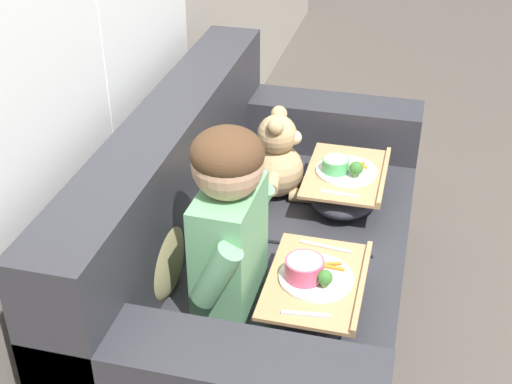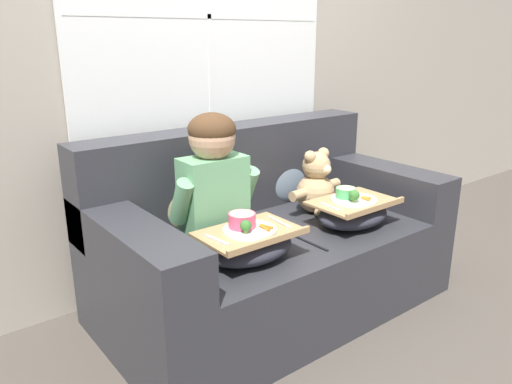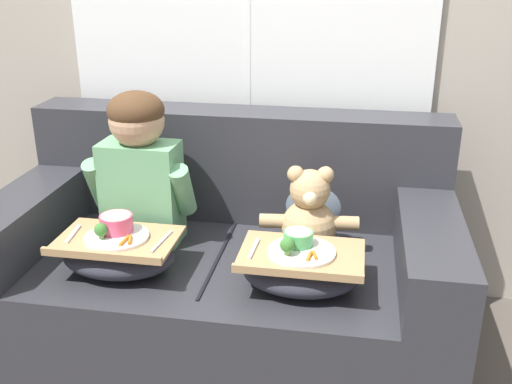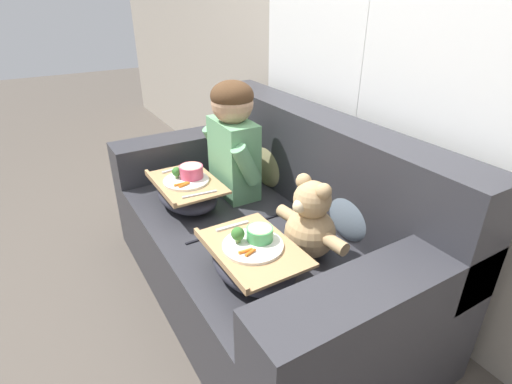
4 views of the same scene
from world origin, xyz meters
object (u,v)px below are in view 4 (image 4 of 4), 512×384
(throw_pillow_behind_teddy, at_px, (355,206))
(lap_tray_teddy, at_px, (253,259))
(throw_pillow_behind_child, at_px, (272,156))
(teddy_bear, at_px, (310,224))
(couch, at_px, (268,237))
(lap_tray_child, at_px, (187,191))
(child_figure, at_px, (233,135))

(throw_pillow_behind_teddy, xyz_separation_m, lap_tray_teddy, (-0.00, -0.51, -0.09))
(throw_pillow_behind_child, bearing_deg, lap_tray_teddy, -37.74)
(teddy_bear, distance_m, lap_tray_teddy, 0.28)
(couch, relative_size, lap_tray_teddy, 4.17)
(teddy_bear, xyz_separation_m, lap_tray_child, (-0.67, -0.27, -0.07))
(throw_pillow_behind_child, distance_m, throw_pillow_behind_teddy, 0.67)
(lap_tray_child, distance_m, lap_tray_teddy, 0.67)
(child_figure, distance_m, teddy_bear, 0.69)
(throw_pillow_behind_child, bearing_deg, child_figure, -90.01)
(couch, distance_m, lap_tray_teddy, 0.47)
(teddy_bear, bearing_deg, lap_tray_child, -158.09)
(teddy_bear, relative_size, lap_tray_teddy, 0.90)
(couch, distance_m, teddy_bear, 0.42)
(throw_pillow_behind_child, height_order, child_figure, child_figure)
(throw_pillow_behind_teddy, distance_m, child_figure, 0.73)
(child_figure, distance_m, lap_tray_child, 0.37)
(lap_tray_child, bearing_deg, couch, 40.41)
(couch, height_order, child_figure, child_figure)
(child_figure, relative_size, lap_tray_child, 1.42)
(child_figure, bearing_deg, throw_pillow_behind_teddy, 19.95)
(throw_pillow_behind_child, relative_size, teddy_bear, 0.95)
(child_figure, bearing_deg, lap_tray_child, -90.20)
(child_figure, xyz_separation_m, lap_tray_teddy, (0.66, -0.27, -0.26))
(throw_pillow_behind_teddy, bearing_deg, couch, -145.42)
(teddy_bear, bearing_deg, throw_pillow_behind_teddy, 90.11)
(throw_pillow_behind_child, xyz_separation_m, teddy_bear, (0.67, -0.25, -0.02))
(couch, bearing_deg, throw_pillow_behind_teddy, 34.58)
(child_figure, bearing_deg, couch, 2.09)
(throw_pillow_behind_child, distance_m, teddy_bear, 0.71)
(couch, xyz_separation_m, throw_pillow_behind_teddy, (0.33, 0.23, 0.28))
(throw_pillow_behind_teddy, xyz_separation_m, teddy_bear, (0.00, -0.25, -0.02))
(teddy_bear, bearing_deg, couch, 177.26)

